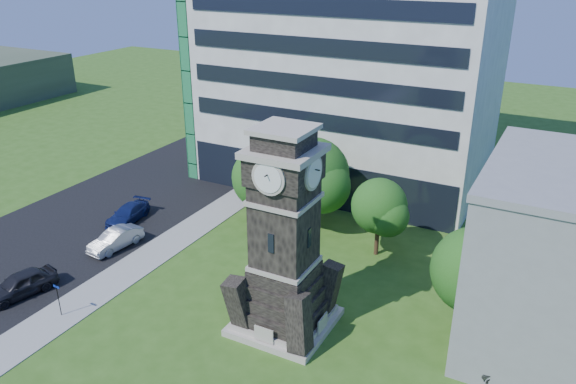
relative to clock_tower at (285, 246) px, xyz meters
The scene contains 15 objects.
ground 6.39m from the clock_tower, 146.32° to the right, with size 160.00×160.00×0.00m, color #325919.
sidewalk 13.88m from the clock_tower, 166.50° to the left, with size 3.00×70.00×0.06m, color gray.
street 21.86m from the clock_tower, behind, with size 14.00×80.00×0.02m, color black.
clock_tower is the anchor object (origin of this frame).
office_tall 26.21m from the clock_tower, 104.57° to the left, with size 26.20×15.11×28.60m.
car_street_south 17.90m from the clock_tower, 162.59° to the right, with size 1.84×4.58×1.56m, color black.
car_street_mid 16.45m from the clock_tower, behind, with size 1.52×4.35×1.43m, color #94979B.
car_street_north 19.60m from the clock_tower, 160.85° to the left, with size 1.86×4.58×1.33m, color navy.
car_east_lot 14.47m from the clock_tower, ahead, with size 2.59×5.61×1.56m, color #4E4D53.
park_bench 5.40m from the clock_tower, behind, with size 2.02×0.54×1.04m.
street_sign 14.21m from the clock_tower, 155.65° to the right, with size 0.53×0.05×2.21m.
tree_nw 13.59m from the clock_tower, 124.79° to the left, with size 5.68×5.17×6.66m.
tree_nc 13.07m from the clock_tower, 108.44° to the left, with size 6.35×5.77×7.46m.
tree_ne 10.92m from the clock_tower, 79.57° to the left, with size 4.40×4.00×5.88m.
tree_east 10.64m from the clock_tower, 21.98° to the left, with size 5.35×4.87×6.79m.
Camera 1 is at (16.12, -22.32, 20.42)m, focal length 35.00 mm.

